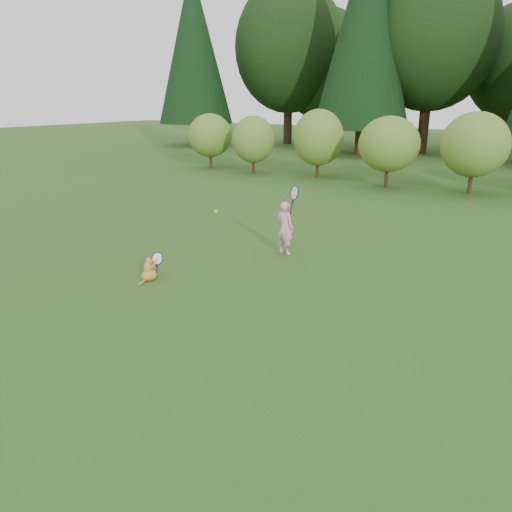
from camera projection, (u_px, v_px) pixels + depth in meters
The scene contains 6 objects.
ground at pixel (219, 309), 7.96m from camera, with size 100.00×100.00×0.00m, color #2E4F16.
shrub_row at pixel (432, 150), 17.99m from camera, with size 28.00×3.00×2.80m, color #467223, non-canonical shape.
woodland_backdrop at pixel (498, 5), 24.18m from camera, with size 48.00×10.00×15.00m, color black, non-canonical shape.
child at pixel (285, 227), 10.60m from camera, with size 0.67×0.44×1.70m.
cat at pixel (149, 268), 9.15m from camera, with size 0.34×0.65×0.59m.
tennis_ball at pixel (216, 212), 9.66m from camera, with size 0.07×0.07×0.07m.
Camera 1 is at (4.43, -5.86, 3.22)m, focal length 35.00 mm.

